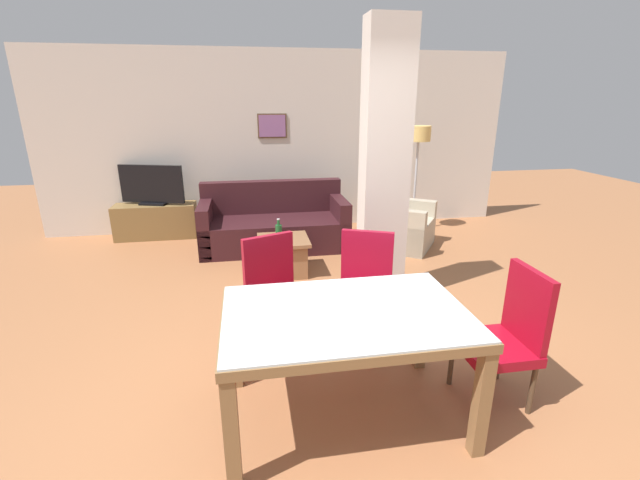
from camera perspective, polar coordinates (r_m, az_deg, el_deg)
ground_plane at (r=3.08m, az=3.16°, el=-22.22°), size 18.00×18.00×0.00m
back_wall at (r=6.82m, az=-5.20°, el=12.86°), size 7.20×0.09×2.70m
divider_pillar at (r=4.22m, az=8.57°, el=9.31°), size 0.44×0.28×2.70m
dining_table at (r=2.72m, az=3.38°, el=-12.41°), size 1.50×0.98×0.77m
dining_chair_far_right at (r=3.61m, az=5.93°, el=-6.15°), size 0.60×0.60×0.95m
dining_chair_far_left at (r=3.52m, az=-5.91°, el=-6.86°), size 0.60×0.60×0.95m
dining_chair_head_right at (r=3.19m, az=23.66°, el=-11.28°), size 0.46×0.46×0.95m
sofa at (r=6.03m, az=-6.15°, el=1.89°), size 2.00×0.91×0.88m
armchair at (r=6.12m, az=10.21°, el=1.78°), size 1.16×1.15×0.79m
coffee_table at (r=5.10m, az=-4.87°, el=-2.07°), size 0.59×0.57×0.43m
bottle at (r=4.99m, az=-5.53°, el=1.14°), size 0.08×0.08×0.25m
tv_stand at (r=6.86m, az=-21.00°, el=2.40°), size 1.17×0.40×0.51m
tv_screen at (r=6.74m, az=-21.52°, el=6.78°), size 0.93×0.33×0.58m
floor_lamp at (r=6.66m, az=12.96°, el=12.45°), size 0.35×0.35×1.62m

